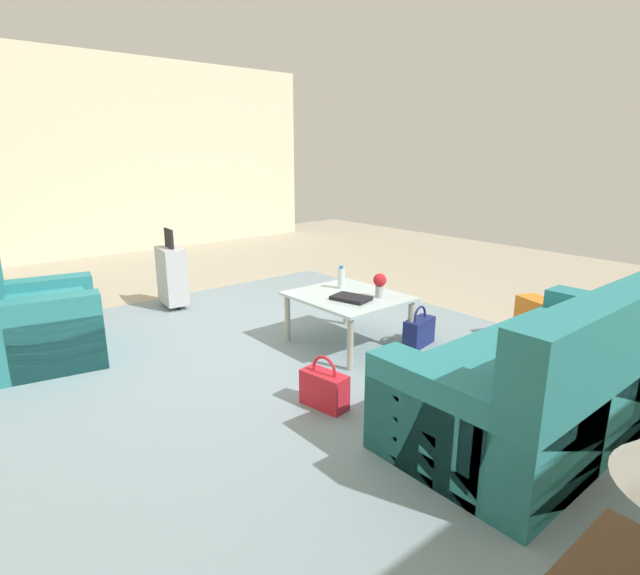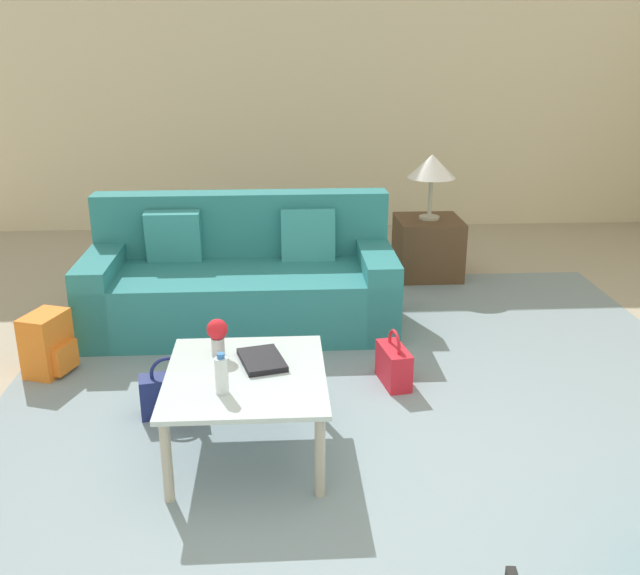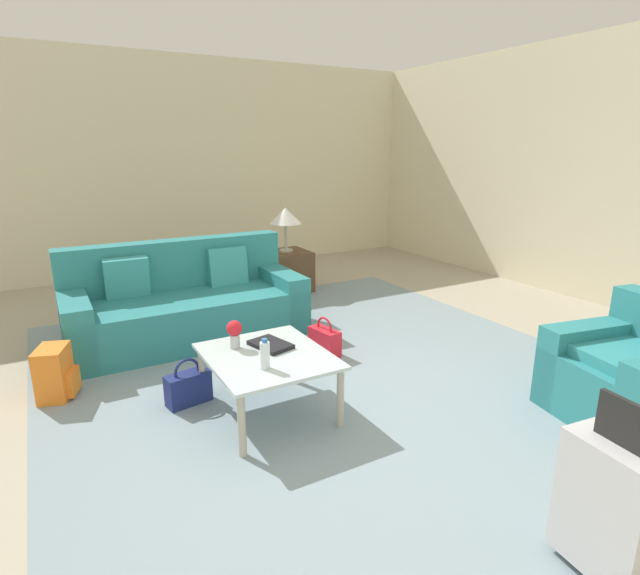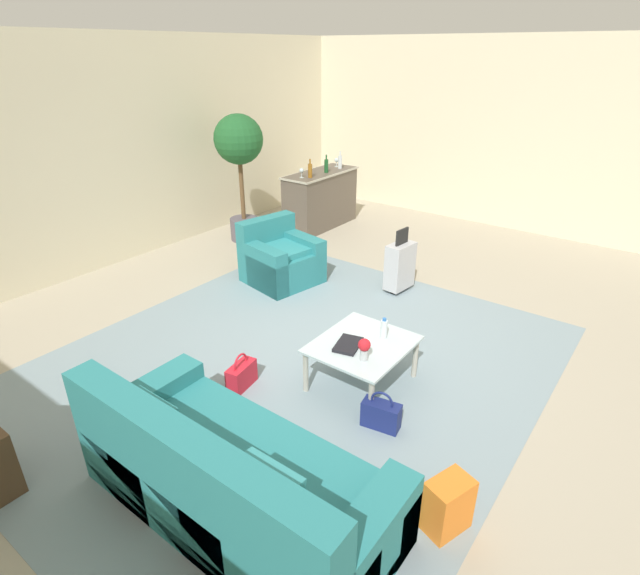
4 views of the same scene
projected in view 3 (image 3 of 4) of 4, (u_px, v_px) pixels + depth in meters
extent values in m
plane|color=#A89E89|center=(359.00, 420.00, 3.46)|extent=(12.00, 12.00, 0.00)
cube|color=beige|center=(168.00, 167.00, 7.28)|extent=(0.12, 8.00, 3.10)
cube|color=gray|center=(338.00, 379.00, 4.05)|extent=(5.20, 4.40, 0.01)
cube|color=teal|center=(188.00, 317.00, 4.87)|extent=(0.97, 2.21, 0.45)
cube|color=teal|center=(177.00, 285.00, 5.12)|extent=(0.22, 2.21, 0.93)
cube|color=teal|center=(279.00, 296.00, 5.32)|extent=(0.97, 0.24, 0.58)
cube|color=teal|center=(76.00, 328.00, 4.38)|extent=(0.97, 0.24, 0.58)
cube|color=teal|center=(227.00, 267.00, 5.18)|extent=(0.17, 0.40, 0.41)
cube|color=teal|center=(127.00, 279.00, 4.71)|extent=(0.17, 0.40, 0.41)
cube|color=teal|center=(628.00, 391.00, 3.40)|extent=(1.00, 0.99, 0.44)
cube|color=teal|center=(590.00, 361.00, 3.68)|extent=(0.35, 0.87, 0.60)
cube|color=teal|center=(629.00, 357.00, 3.31)|extent=(0.72, 0.69, 0.08)
cube|color=silver|center=(267.00, 356.00, 3.44)|extent=(0.91, 0.80, 0.02)
cylinder|color=#ADA899|center=(288.00, 356.00, 4.00)|extent=(0.05, 0.05, 0.42)
cylinder|color=#ADA899|center=(341.00, 398.00, 3.32)|extent=(0.05, 0.05, 0.42)
cylinder|color=#ADA899|center=(202.00, 374.00, 3.67)|extent=(0.05, 0.05, 0.42)
cylinder|color=#ADA899|center=(242.00, 426.00, 2.99)|extent=(0.05, 0.05, 0.42)
cylinder|color=silver|center=(265.00, 355.00, 3.19)|extent=(0.06, 0.06, 0.18)
cylinder|color=#2D6BBC|center=(264.00, 341.00, 3.17)|extent=(0.04, 0.04, 0.02)
cube|color=black|center=(271.00, 345.00, 3.57)|extent=(0.34, 0.27, 0.03)
cylinder|color=#B2B7BC|center=(235.00, 341.00, 3.53)|extent=(0.07, 0.07, 0.10)
sphere|color=red|center=(234.00, 328.00, 3.51)|extent=(0.11, 0.11, 0.11)
cube|color=#513823|center=(287.00, 271.00, 6.54)|extent=(0.56, 0.56, 0.52)
cylinder|color=#ADA899|center=(286.00, 250.00, 6.47)|extent=(0.18, 0.18, 0.02)
cylinder|color=#ADA899|center=(286.00, 237.00, 6.42)|extent=(0.04, 0.04, 0.34)
cone|color=white|center=(286.00, 216.00, 6.34)|extent=(0.41, 0.41, 0.20)
cube|color=#B7B7BC|center=(609.00, 507.00, 2.12)|extent=(0.42, 0.26, 0.60)
cube|color=black|center=(625.00, 423.00, 2.01)|extent=(0.24, 0.05, 0.20)
cylinder|color=black|center=(571.00, 547.00, 2.33)|extent=(0.03, 0.05, 0.05)
cube|color=red|center=(324.00, 342.00, 4.53)|extent=(0.34, 0.19, 0.24)
torus|color=red|center=(325.00, 327.00, 4.49)|extent=(0.20, 0.05, 0.20)
cube|color=navy|center=(188.00, 389.00, 3.65)|extent=(0.19, 0.34, 0.24)
torus|color=navy|center=(187.00, 371.00, 3.61)|extent=(0.05, 0.20, 0.20)
cube|color=orange|center=(54.00, 373.00, 3.72)|extent=(0.35, 0.29, 0.40)
cube|color=orange|center=(73.00, 381.00, 3.76)|extent=(0.22, 0.13, 0.18)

